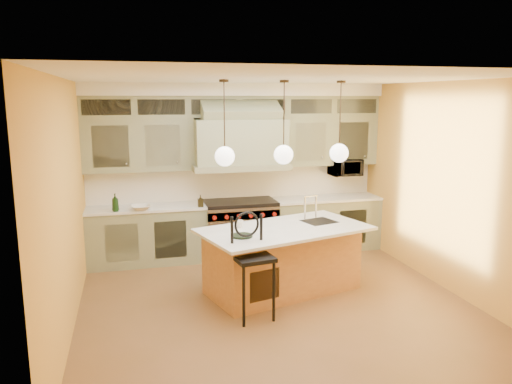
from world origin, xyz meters
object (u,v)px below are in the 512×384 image
object	(u,v)px
microwave	(345,167)
counter_stool	(252,258)
range	(240,228)
kitchen_island	(283,258)

from	to	relation	value
microwave	counter_stool	bearing A→B (deg)	-132.96
range	kitchen_island	bearing A→B (deg)	-82.22
range	microwave	bearing A→B (deg)	3.12
range	microwave	distance (m)	2.18
kitchen_island	microwave	bearing A→B (deg)	30.59
microwave	kitchen_island	bearing A→B (deg)	-133.66
kitchen_island	counter_stool	xyz separation A→B (m)	(-0.62, -0.71, 0.28)
counter_stool	microwave	size ratio (longest dim) A/B	2.40
kitchen_island	counter_stool	distance (m)	0.99
counter_stool	kitchen_island	bearing A→B (deg)	40.54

